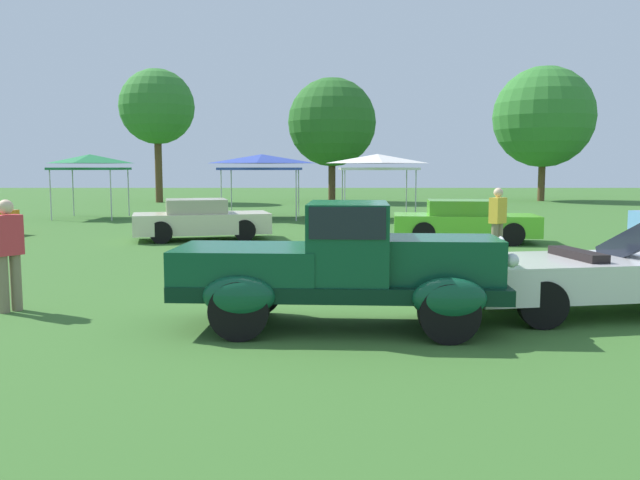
# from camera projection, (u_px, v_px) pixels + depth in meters

# --- Properties ---
(ground_plane) EXTENTS (120.00, 120.00, 0.00)m
(ground_plane) POSITION_uv_depth(u_px,v_px,m) (325.00, 320.00, 9.35)
(ground_plane) COLOR #386628
(feature_pickup_truck) EXTENTS (4.52, 2.00, 1.70)m
(feature_pickup_truck) POSITION_uv_depth(u_px,v_px,m) (343.00, 264.00, 8.82)
(feature_pickup_truck) COLOR black
(feature_pickup_truck) RESTS_ON ground_plane
(neighbor_convertible) EXTENTS (4.84, 2.46, 1.40)m
(neighbor_convertible) POSITION_uv_depth(u_px,v_px,m) (613.00, 274.00, 9.81)
(neighbor_convertible) COLOR silver
(neighbor_convertible) RESTS_ON ground_plane
(show_car_cream) EXTENTS (4.26, 2.59, 1.22)m
(show_car_cream) POSITION_uv_depth(u_px,v_px,m) (202.00, 220.00, 19.63)
(show_car_cream) COLOR beige
(show_car_cream) RESTS_ON ground_plane
(show_car_lime) EXTENTS (4.23, 2.10, 1.22)m
(show_car_lime) POSITION_uv_depth(u_px,v_px,m) (465.00, 222.00, 18.97)
(show_car_lime) COLOR #60C62D
(show_car_lime) RESTS_ON ground_plane
(spectator_near_truck) EXTENTS (0.46, 0.45, 1.69)m
(spectator_near_truck) POSITION_uv_depth(u_px,v_px,m) (499.00, 221.00, 15.34)
(spectator_near_truck) COLOR #7F7056
(spectator_near_truck) RESTS_ON ground_plane
(spectator_between_cars) EXTENTS (0.43, 0.46, 1.69)m
(spectator_between_cars) POSITION_uv_depth(u_px,v_px,m) (10.00, 251.00, 9.81)
(spectator_between_cars) COLOR #7F7056
(spectator_between_cars) RESTS_ON ground_plane
(canopy_tent_left_field) EXTENTS (2.74, 2.74, 2.71)m
(canopy_tent_left_field) POSITION_uv_depth(u_px,v_px,m) (91.00, 161.00, 27.86)
(canopy_tent_left_field) COLOR #B7B7BC
(canopy_tent_left_field) RESTS_ON ground_plane
(canopy_tent_center_field) EXTENTS (3.36, 3.36, 2.71)m
(canopy_tent_center_field) POSITION_uv_depth(u_px,v_px,m) (263.00, 161.00, 27.80)
(canopy_tent_center_field) COLOR #B7B7BC
(canopy_tent_center_field) RESTS_ON ground_plane
(canopy_tent_right_field) EXTENTS (3.14, 3.14, 2.71)m
(canopy_tent_right_field) POSITION_uv_depth(u_px,v_px,m) (379.00, 161.00, 27.32)
(canopy_tent_right_field) COLOR #B7B7BC
(canopy_tent_right_field) RESTS_ON ground_plane
(treeline_far_left) EXTENTS (4.55, 4.55, 8.11)m
(treeline_far_left) POSITION_uv_depth(u_px,v_px,m) (158.00, 107.00, 39.96)
(treeline_far_left) COLOR brown
(treeline_far_left) RESTS_ON ground_plane
(treeline_mid_left) EXTENTS (5.44, 5.44, 7.65)m
(treeline_mid_left) POSITION_uv_depth(u_px,v_px,m) (333.00, 122.00, 40.53)
(treeline_mid_left) COLOR #47331E
(treeline_mid_left) RESTS_ON ground_plane
(treeline_center) EXTENTS (6.37, 6.37, 8.53)m
(treeline_center) POSITION_uv_depth(u_px,v_px,m) (545.00, 117.00, 41.70)
(treeline_center) COLOR brown
(treeline_center) RESTS_ON ground_plane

